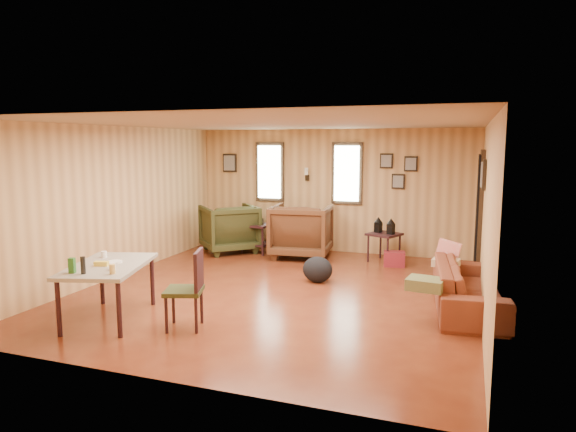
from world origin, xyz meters
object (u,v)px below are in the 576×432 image
Objects in this scene: sofa at (468,279)px; side_table at (384,232)px; dining_table at (108,269)px; end_table at (257,233)px; recliner_brown at (301,228)px; recliner_green at (229,226)px.

side_table is at bearing 25.80° from sofa.
dining_table is (-4.10, -1.87, 0.23)m from sofa.
side_table reaches higher than end_table.
recliner_brown is at bearing 47.34° from sofa.
sofa is at bearing 7.91° from dining_table.
recliner_brown is 1.57× the size of end_table.
end_table is 0.87× the size of side_table.
recliner_brown is (-2.98, 2.20, 0.16)m from sofa.
end_table is at bearing -11.67° from recliner_brown.
sofa is 1.32× the size of dining_table.
end_table is (-3.91, 2.28, -0.00)m from sofa.
end_table is 2.47m from side_table.
side_table is at bearing 41.06° from dining_table.
dining_table is (-0.19, -4.15, 0.23)m from end_table.
sofa is 4.51m from dining_table.
recliner_green is 3.02m from side_table.
recliner_green is (-4.46, 2.19, 0.12)m from sofa.
sofa is at bearing -30.28° from end_table.
end_table is at bearing 53.58° from sofa.
side_table is (-1.45, 2.32, 0.16)m from sofa.
side_table is 4.96m from dining_table.
dining_table reaches higher than end_table.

